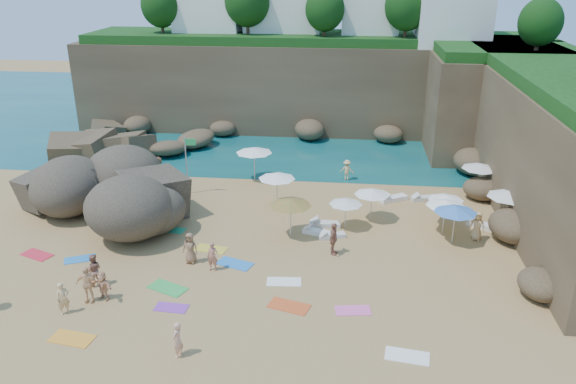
# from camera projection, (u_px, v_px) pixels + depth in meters

# --- Properties ---
(ground) EXTENTS (120.00, 120.00, 0.00)m
(ground) POSITION_uv_depth(u_px,v_px,m) (247.00, 243.00, 31.96)
(ground) COLOR tan
(ground) RESTS_ON ground
(seawater) EXTENTS (120.00, 120.00, 0.00)m
(seawater) POSITION_uv_depth(u_px,v_px,m) (297.00, 113.00, 59.55)
(seawater) COLOR #0C4751
(seawater) RESTS_ON ground
(cliff_back) EXTENTS (44.00, 8.00, 8.00)m
(cliff_back) POSITION_uv_depth(u_px,v_px,m) (314.00, 85.00, 53.23)
(cliff_back) COLOR brown
(cliff_back) RESTS_ON ground
(cliff_right) EXTENTS (8.00, 30.00, 8.00)m
(cliff_right) POSITION_uv_depth(u_px,v_px,m) (560.00, 145.00, 35.86)
(cliff_right) COLOR brown
(cliff_right) RESTS_ON ground
(cliff_corner) EXTENTS (10.00, 12.00, 8.00)m
(cliff_corner) POSITION_uv_depth(u_px,v_px,m) (488.00, 101.00, 47.10)
(cliff_corner) COLOR brown
(cliff_corner) RESTS_ON ground
(rock_promontory) EXTENTS (12.00, 7.00, 2.00)m
(rock_promontory) POSITION_uv_depth(u_px,v_px,m) (153.00, 150.00, 47.80)
(rock_promontory) COLOR brown
(rock_promontory) RESTS_ON ground
(clifftop_buildings) EXTENTS (28.48, 9.48, 7.00)m
(clifftop_buildings) POSITION_uv_depth(u_px,v_px,m) (326.00, 5.00, 51.12)
(clifftop_buildings) COLOR white
(clifftop_buildings) RESTS_ON cliff_back
(clifftop_trees) EXTENTS (35.60, 23.82, 4.40)m
(clifftop_trees) POSITION_uv_depth(u_px,v_px,m) (345.00, 10.00, 45.16)
(clifftop_trees) COLOR #11380F
(clifftop_trees) RESTS_ON ground
(marina_masts) EXTENTS (3.10, 0.10, 6.00)m
(marina_masts) POSITION_uv_depth(u_px,v_px,m) (144.00, 81.00, 60.10)
(marina_masts) COLOR white
(marina_masts) RESTS_ON ground
(rock_outcrop) EXTENTS (9.76, 7.70, 3.66)m
(rock_outcrop) POSITION_uv_depth(u_px,v_px,m) (105.00, 217.00, 35.17)
(rock_outcrop) COLOR brown
(rock_outcrop) RESTS_ON ground
(flag_pole) EXTENTS (0.79, 0.10, 4.06)m
(flag_pole) POSITION_uv_depth(u_px,v_px,m) (188.00, 158.00, 37.79)
(flag_pole) COLOR silver
(flag_pole) RESTS_ON ground
(parasol_0) EXTENTS (2.64, 2.64, 2.49)m
(parasol_0) POSITION_uv_depth(u_px,v_px,m) (254.00, 150.00, 40.39)
(parasol_0) COLOR silver
(parasol_0) RESTS_ON ground
(parasol_1) EXTENTS (2.39, 2.39, 2.26)m
(parasol_1) POSITION_uv_depth(u_px,v_px,m) (277.00, 176.00, 36.07)
(parasol_1) COLOR silver
(parasol_1) RESTS_ON ground
(parasol_2) EXTENTS (2.10, 2.10, 1.99)m
(parasol_2) POSITION_uv_depth(u_px,v_px,m) (446.00, 197.00, 33.42)
(parasol_2) COLOR silver
(parasol_2) RESTS_ON ground
(parasol_3) EXTENTS (2.43, 2.43, 2.30)m
(parasol_3) POSITION_uv_depth(u_px,v_px,m) (480.00, 166.00, 37.73)
(parasol_3) COLOR silver
(parasol_3) RESTS_ON ground
(parasol_4) EXTENTS (2.54, 2.54, 2.40)m
(parasol_4) POSITION_uv_depth(u_px,v_px,m) (509.00, 194.00, 32.92)
(parasol_4) COLOR silver
(parasol_4) RESTS_ON ground
(parasol_5) EXTENTS (1.99, 1.99, 1.88)m
(parasol_5) POSITION_uv_depth(u_px,v_px,m) (346.00, 202.00, 33.08)
(parasol_5) COLOR silver
(parasol_5) RESTS_ON ground
(parasol_6) EXTENTS (2.43, 2.43, 2.30)m
(parasol_6) POSITION_uv_depth(u_px,v_px,m) (291.00, 203.00, 31.99)
(parasol_6) COLOR silver
(parasol_6) RESTS_ON ground
(parasol_7) EXTENTS (2.26, 2.26, 2.14)m
(parasol_7) POSITION_uv_depth(u_px,v_px,m) (446.00, 203.00, 32.32)
(parasol_7) COLOR silver
(parasol_7) RESTS_ON ground
(parasol_8) EXTENTS (2.16, 2.16, 2.04)m
(parasol_8) POSITION_uv_depth(u_px,v_px,m) (372.00, 192.00, 34.08)
(parasol_8) COLOR silver
(parasol_8) RESTS_ON ground
(parasol_10) EXTENTS (2.40, 2.40, 2.27)m
(parasol_10) POSITION_uv_depth(u_px,v_px,m) (456.00, 209.00, 31.20)
(parasol_10) COLOR silver
(parasol_10) RESTS_ON ground
(lounger_0) EXTENTS (1.87, 0.66, 0.29)m
(lounger_0) POSITION_uv_depth(u_px,v_px,m) (325.00, 224.00, 33.90)
(lounger_0) COLOR silver
(lounger_0) RESTS_ON ground
(lounger_1) EXTENTS (1.73, 1.00, 0.26)m
(lounger_1) POSITION_uv_depth(u_px,v_px,m) (423.00, 198.00, 37.65)
(lounger_1) COLOR silver
(lounger_1) RESTS_ON ground
(lounger_2) EXTENTS (2.01, 1.55, 0.30)m
(lounger_2) POSITION_uv_depth(u_px,v_px,m) (393.00, 199.00, 37.56)
(lounger_2) COLOR white
(lounger_2) RESTS_ON ground
(lounger_3) EXTENTS (1.77, 1.06, 0.26)m
(lounger_3) POSITION_uv_depth(u_px,v_px,m) (317.00, 232.00, 32.92)
(lounger_3) COLOR white
(lounger_3) RESTS_ON ground
(lounger_4) EXTENTS (1.89, 1.55, 0.29)m
(lounger_4) POSITION_uv_depth(u_px,v_px,m) (483.00, 225.00, 33.73)
(lounger_4) COLOR white
(lounger_4) RESTS_ON ground
(lounger_5) EXTENTS (1.64, 1.03, 0.24)m
(lounger_5) POSITION_uv_depth(u_px,v_px,m) (332.00, 236.00, 32.51)
(lounger_5) COLOR silver
(lounger_5) RESTS_ON ground
(towel_0) EXTENTS (1.79, 1.39, 0.03)m
(towel_0) POSITION_uv_depth(u_px,v_px,m) (80.00, 259.00, 30.17)
(towel_0) COLOR #267CCD
(towel_0) RESTS_ON ground
(towel_2) EXTENTS (1.98, 1.19, 0.03)m
(towel_2) POSITION_uv_depth(u_px,v_px,m) (72.00, 338.00, 23.80)
(towel_2) COLOR orange
(towel_2) RESTS_ON ground
(towel_3) EXTENTS (2.15, 1.65, 0.03)m
(towel_3) POSITION_uv_depth(u_px,v_px,m) (168.00, 288.00, 27.49)
(towel_3) COLOR green
(towel_3) RESTS_ON ground
(towel_5) EXTENTS (1.78, 1.00, 0.03)m
(towel_5) POSITION_uv_depth(u_px,v_px,m) (284.00, 282.00, 28.03)
(towel_5) COLOR white
(towel_5) RESTS_ON ground
(towel_6) EXTENTS (1.57, 0.85, 0.03)m
(towel_6) POSITION_uv_depth(u_px,v_px,m) (171.00, 308.00, 25.93)
(towel_6) COLOR purple
(towel_6) RESTS_ON ground
(towel_7) EXTENTS (1.96, 1.47, 0.03)m
(towel_7) POSITION_uv_depth(u_px,v_px,m) (37.00, 255.00, 30.62)
(towel_7) COLOR red
(towel_7) RESTS_ON ground
(towel_8) EXTENTS (2.10, 1.52, 0.03)m
(towel_8) POSITION_uv_depth(u_px,v_px,m) (235.00, 264.00, 29.71)
(towel_8) COLOR blue
(towel_8) RESTS_ON ground
(towel_9) EXTENTS (1.73, 1.04, 0.03)m
(towel_9) POSITION_uv_depth(u_px,v_px,m) (353.00, 310.00, 25.72)
(towel_9) COLOR pink
(towel_9) RESTS_ON ground
(towel_10) EXTENTS (2.08, 1.43, 0.03)m
(towel_10) POSITION_uv_depth(u_px,v_px,m) (289.00, 306.00, 26.04)
(towel_10) COLOR #DB5222
(towel_10) RESTS_ON ground
(towel_11) EXTENTS (1.66, 1.01, 0.03)m
(towel_11) POSITION_uv_depth(u_px,v_px,m) (172.00, 230.00, 33.49)
(towel_11) COLOR #30A96E
(towel_11) RESTS_ON ground
(towel_12) EXTENTS (1.90, 1.20, 0.03)m
(towel_12) POSITION_uv_depth(u_px,v_px,m) (211.00, 249.00, 31.24)
(towel_12) COLOR gold
(towel_12) RESTS_ON ground
(towel_13) EXTENTS (1.88, 1.12, 0.03)m
(towel_13) POSITION_uv_depth(u_px,v_px,m) (407.00, 356.00, 22.73)
(towel_13) COLOR white
(towel_13) RESTS_ON ground
(person_stand_0) EXTENTS (0.67, 0.67, 1.57)m
(person_stand_0) POSITION_uv_depth(u_px,v_px,m) (63.00, 298.00, 25.24)
(person_stand_0) COLOR #DEB074
(person_stand_0) RESTS_ON ground
(person_stand_1) EXTENTS (0.99, 0.87, 1.71)m
(person_stand_1) POSITION_uv_depth(u_px,v_px,m) (94.00, 270.00, 27.43)
(person_stand_1) COLOR #A46A52
(person_stand_1) RESTS_ON ground
(person_stand_2) EXTENTS (1.04, 0.57, 1.53)m
(person_stand_2) POSITION_uv_depth(u_px,v_px,m) (347.00, 170.00, 40.96)
(person_stand_2) COLOR tan
(person_stand_2) RESTS_ON ground
(person_stand_3) EXTENTS (0.70, 1.16, 1.84)m
(person_stand_3) POSITION_uv_depth(u_px,v_px,m) (333.00, 239.00, 30.39)
(person_stand_3) COLOR #A06750
(person_stand_3) RESTS_ON ground
(person_stand_4) EXTENTS (0.94, 0.67, 1.74)m
(person_stand_4) POSITION_uv_depth(u_px,v_px,m) (477.00, 226.00, 32.00)
(person_stand_4) COLOR tan
(person_stand_4) RESTS_ON ground
(person_stand_5) EXTENTS (1.83, 0.87, 1.91)m
(person_stand_5) POSITION_uv_depth(u_px,v_px,m) (159.00, 170.00, 40.49)
(person_stand_5) COLOR #A77D53
(person_stand_5) RESTS_ON ground
(person_stand_6) EXTENTS (0.48, 0.64, 1.59)m
(person_stand_6) POSITION_uv_depth(u_px,v_px,m) (177.00, 340.00, 22.47)
(person_stand_6) COLOR #E8A484
(person_stand_6) RESTS_ON ground
(person_lie_1) EXTENTS (1.14, 1.86, 0.44)m
(person_lie_1) POSITION_uv_depth(u_px,v_px,m) (89.00, 297.00, 26.35)
(person_lie_1) COLOR #F8C48D
(person_lie_1) RESTS_ON ground
(person_lie_2) EXTENTS (0.97, 1.75, 0.45)m
(person_lie_2) POSITION_uv_depth(u_px,v_px,m) (191.00, 259.00, 29.77)
(person_lie_2) COLOR #896144
(person_lie_2) RESTS_ON ground
(person_lie_3) EXTENTS (1.77, 1.83, 0.38)m
(person_lie_3) POSITION_uv_depth(u_px,v_px,m) (104.00, 296.00, 26.53)
(person_lie_3) COLOR #E1A376
(person_lie_3) RESTS_ON ground
(person_lie_4) EXTENTS (0.59, 1.54, 0.37)m
(person_lie_4) POSITION_uv_depth(u_px,v_px,m) (213.00, 267.00, 29.05)
(person_lie_4) COLOR #AB6955
(person_lie_4) RESTS_ON ground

